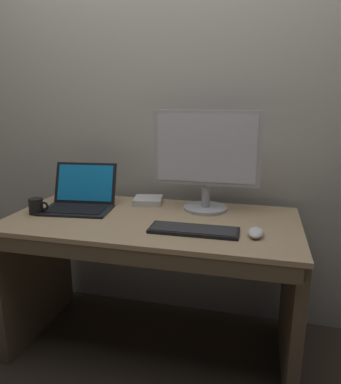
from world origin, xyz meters
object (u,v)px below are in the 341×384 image
object	(u,v)px
coffee_mug	(36,206)
laptop_black	(80,200)
external_monitor	(206,156)
external_drive_box	(148,200)
computer_mouse	(256,233)
wired_keyboard	(194,230)

from	to	relation	value
coffee_mug	laptop_black	bearing A→B (deg)	39.30
external_monitor	coffee_mug	distance (m)	0.91
laptop_black	coffee_mug	world-z (taller)	laptop_black
coffee_mug	external_monitor	bearing A→B (deg)	17.53
laptop_black	external_drive_box	world-z (taller)	laptop_black
computer_mouse	external_monitor	bearing A→B (deg)	131.19
laptop_black	wired_keyboard	size ratio (longest dim) A/B	0.96
computer_mouse	wired_keyboard	bearing A→B (deg)	-176.95
external_monitor	computer_mouse	distance (m)	0.50
external_drive_box	wired_keyboard	bearing A→B (deg)	-49.19
external_monitor	coffee_mug	world-z (taller)	external_monitor
computer_mouse	coffee_mug	size ratio (longest dim) A/B	1.09
coffee_mug	wired_keyboard	bearing A→B (deg)	-4.41
computer_mouse	external_drive_box	size ratio (longest dim) A/B	0.77
laptop_black	coffee_mug	distance (m)	0.22
external_drive_box	coffee_mug	bearing A→B (deg)	-146.97
external_monitor	wired_keyboard	world-z (taller)	external_monitor
computer_mouse	external_drive_box	xyz separation A→B (m)	(-0.61, 0.38, -0.00)
computer_mouse	coffee_mug	world-z (taller)	coffee_mug
wired_keyboard	external_drive_box	distance (m)	0.51
computer_mouse	external_drive_box	world-z (taller)	same
external_monitor	wired_keyboard	distance (m)	0.43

